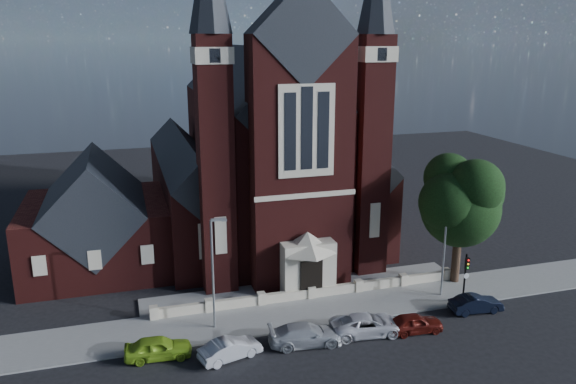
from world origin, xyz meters
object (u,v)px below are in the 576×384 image
church (259,156)px  street_lamp_left (214,268)px  street_tree (464,203)px  street_lamp_right (446,241)px  car_silver_a (230,349)px  car_silver_b (306,335)px  car_dark_red (414,323)px  car_navy (476,304)px  car_white_suv (367,324)px  traffic_signal (466,272)px  parish_hall (96,224)px  car_lime_van (158,348)px

church → street_lamp_left: bearing=-112.7°
street_tree → street_lamp_right: size_ratio=1.32×
car_silver_a → car_silver_b: (5.13, 0.23, 0.05)m
car_dark_red → car_navy: 6.01m
street_tree → car_dark_red: 11.51m
church → street_lamp_left: 20.84m
church → car_dark_red: 25.10m
car_white_suv → car_navy: bearing=-80.1°
street_lamp_right → car_silver_a: street_lamp_right is taller
church → car_silver_b: size_ratio=7.05×
street_lamp_left → street_lamp_right: (18.00, 0.00, 0.00)m
traffic_signal → car_dark_red: traffic_signal is taller
traffic_signal → car_navy: 2.46m
parish_hall → car_dark_red: bearing=-41.1°
parish_hall → car_navy: bearing=-32.3°
car_lime_van → car_silver_a: bearing=-103.5°
car_white_suv → car_dark_red: (3.25, -0.70, -0.03)m
parish_hall → car_lime_van: parish_hall is taller
car_lime_van → car_silver_a: 4.58m
car_silver_a → car_dark_red: car_dark_red is taller
car_lime_van → car_dark_red: bearing=-91.8°
traffic_signal → car_silver_b: traffic_signal is taller
parish_hall → street_tree: 31.27m
car_dark_red → car_navy: car_dark_red is taller
street_lamp_right → car_lime_van: (-22.14, -2.71, -3.88)m
street_tree → car_silver_a: 22.01m
street_tree → traffic_signal: size_ratio=2.67×
car_navy → car_white_suv: bearing=98.0°
street_tree → street_lamp_left: bearing=-175.2°
car_silver_a → street_lamp_right: bearing=-93.3°
church → car_dark_red: church is taller
car_dark_red → car_silver_b: bearing=89.6°
car_white_suv → parish_hall: bearing=51.2°
street_lamp_right → car_navy: bearing=-73.2°
street_tree → car_dark_red: street_tree is taller
church → street_tree: church is taller
parish_hall → car_white_suv: size_ratio=2.39×
street_lamp_right → car_silver_b: (-12.64, -3.85, -3.88)m
car_lime_van → car_silver_b: 9.56m
church → parish_hall: 17.26m
church → car_navy: (11.03, -22.05, -7.53)m
street_lamp_left → car_white_suv: size_ratio=1.58×
traffic_signal → car_silver_a: traffic_signal is taller
church → street_tree: size_ratio=3.26×
church → street_lamp_left: size_ratio=4.31×
street_lamp_left → traffic_signal: (18.91, -1.57, -2.02)m
parish_hall → car_lime_van: 17.48m
street_lamp_right → car_white_suv: 9.79m
parish_hall → car_silver_b: size_ratio=2.46×
car_lime_van → car_white_suv: size_ratio=0.83×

